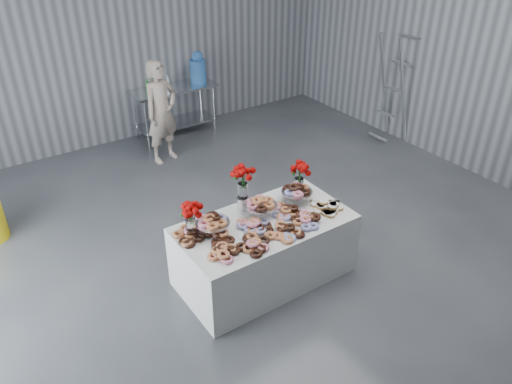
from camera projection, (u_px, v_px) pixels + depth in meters
ground at (276, 272)px, 5.81m from camera, size 9.00×9.00×0.00m
room_walls at (252, 45)px, 4.37m from camera, size 8.04×9.04×4.02m
display_table at (264, 250)px, 5.55m from camera, size 1.90×1.01×0.75m
prep_table at (175, 103)px, 8.76m from camera, size 1.50×0.60×0.90m
donut_mounds at (267, 221)px, 5.29m from camera, size 1.81×0.81×0.09m
cake_stand_left at (213, 221)px, 5.12m from camera, size 0.36×0.36×0.17m
cake_stand_mid at (261, 204)px, 5.41m from camera, size 0.36×0.36×0.17m
cake_stand_right at (297, 190)px, 5.65m from camera, size 0.36×0.36×0.17m
danish_pile at (327, 203)px, 5.58m from camera, size 0.48×0.48×0.11m
bouquet_left at (190, 210)px, 5.01m from camera, size 0.26×0.26×0.42m
bouquet_right at (300, 170)px, 5.75m from camera, size 0.26×0.26×0.42m
bouquet_center at (243, 180)px, 5.38m from camera, size 0.26×0.26×0.57m
water_jug at (198, 68)px, 8.73m from camera, size 0.28×0.28×0.55m
drink_bottles at (158, 85)px, 8.32m from camera, size 0.54×0.08×0.27m
person at (162, 112)px, 7.84m from camera, size 0.69×0.55×1.65m
stepladder at (393, 89)px, 8.41m from camera, size 0.73×0.48×1.89m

